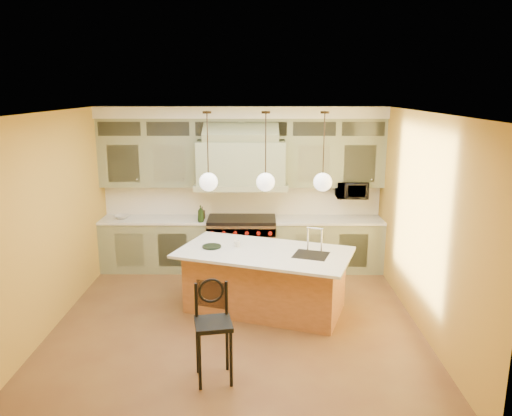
{
  "coord_description": "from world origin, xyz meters",
  "views": [
    {
      "loc": [
        0.31,
        -6.42,
        3.19
      ],
      "look_at": [
        0.26,
        0.7,
        1.49
      ],
      "focal_mm": 35.0,
      "sensor_mm": 36.0,
      "label": 1
    }
  ],
  "objects_px": {
    "counter_stool": "(213,325)",
    "microwave": "(352,190)",
    "range": "(242,243)",
    "kitchen_island": "(265,279)"
  },
  "relations": [
    {
      "from": "counter_stool",
      "to": "microwave",
      "type": "bearing_deg",
      "value": 48.42
    },
    {
      "from": "counter_stool",
      "to": "microwave",
      "type": "height_order",
      "value": "microwave"
    },
    {
      "from": "range",
      "to": "microwave",
      "type": "bearing_deg",
      "value": 3.12
    },
    {
      "from": "kitchen_island",
      "to": "counter_stool",
      "type": "xyz_separation_m",
      "value": [
        -0.6,
        -1.82,
        0.18
      ]
    },
    {
      "from": "range",
      "to": "counter_stool",
      "type": "height_order",
      "value": "counter_stool"
    },
    {
      "from": "range",
      "to": "kitchen_island",
      "type": "bearing_deg",
      "value": -76.6
    },
    {
      "from": "range",
      "to": "counter_stool",
      "type": "relative_size",
      "value": 1.05
    },
    {
      "from": "kitchen_island",
      "to": "microwave",
      "type": "xyz_separation_m",
      "value": [
        1.55,
        1.8,
        0.98
      ]
    },
    {
      "from": "kitchen_island",
      "to": "counter_stool",
      "type": "height_order",
      "value": "kitchen_island"
    },
    {
      "from": "range",
      "to": "kitchen_island",
      "type": "distance_m",
      "value": 1.75
    }
  ]
}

